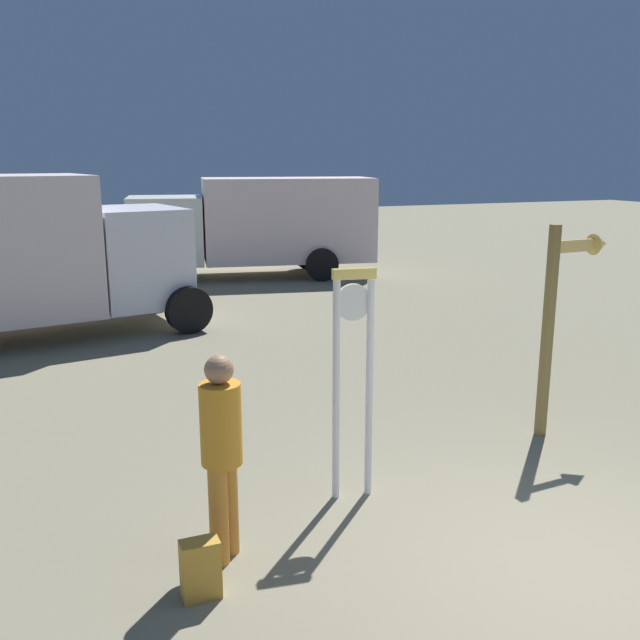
{
  "coord_description": "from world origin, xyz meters",
  "views": [
    {
      "loc": [
        -3.85,
        -3.87,
        3.29
      ],
      "look_at": [
        -0.46,
        4.37,
        1.2
      ],
      "focal_mm": 38.79,
      "sensor_mm": 36.0,
      "label": 1
    }
  ],
  "objects_px": {
    "arrow_sign": "(567,296)",
    "backpack": "(200,569)",
    "standing_clock": "(353,364)",
    "person_near_clock": "(222,448)",
    "box_truck_far": "(258,223)"
  },
  "relations": [
    {
      "from": "standing_clock",
      "to": "box_truck_far",
      "type": "distance_m",
      "value": 13.36
    },
    {
      "from": "standing_clock",
      "to": "box_truck_far",
      "type": "height_order",
      "value": "box_truck_far"
    },
    {
      "from": "person_near_clock",
      "to": "box_truck_far",
      "type": "xyz_separation_m",
      "value": [
        4.59,
        13.59,
        0.53
      ]
    },
    {
      "from": "standing_clock",
      "to": "backpack",
      "type": "distance_m",
      "value": 2.35
    },
    {
      "from": "person_near_clock",
      "to": "arrow_sign",
      "type": "bearing_deg",
      "value": 14.29
    },
    {
      "from": "backpack",
      "to": "box_truck_far",
      "type": "relative_size",
      "value": 0.07
    },
    {
      "from": "standing_clock",
      "to": "person_near_clock",
      "type": "height_order",
      "value": "standing_clock"
    },
    {
      "from": "backpack",
      "to": "standing_clock",
      "type": "bearing_deg",
      "value": 30.87
    },
    {
      "from": "arrow_sign",
      "to": "backpack",
      "type": "distance_m",
      "value": 5.28
    },
    {
      "from": "standing_clock",
      "to": "backpack",
      "type": "xyz_separation_m",
      "value": [
        -1.77,
        -1.06,
        -1.14
      ]
    },
    {
      "from": "standing_clock",
      "to": "person_near_clock",
      "type": "xyz_separation_m",
      "value": [
        -1.46,
        -0.6,
        -0.38
      ]
    },
    {
      "from": "arrow_sign",
      "to": "backpack",
      "type": "bearing_deg",
      "value": -161.59
    },
    {
      "from": "standing_clock",
      "to": "backpack",
      "type": "relative_size",
      "value": 4.86
    },
    {
      "from": "arrow_sign",
      "to": "box_truck_far",
      "type": "xyz_separation_m",
      "value": [
        0.09,
        12.44,
        -0.19
      ]
    },
    {
      "from": "standing_clock",
      "to": "person_near_clock",
      "type": "bearing_deg",
      "value": -157.58
    }
  ]
}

